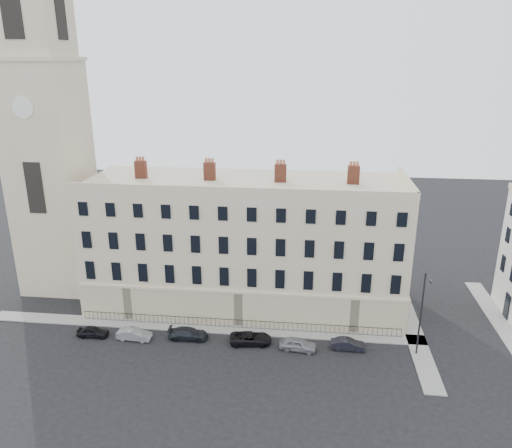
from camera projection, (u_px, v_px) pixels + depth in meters
The scene contains 14 objects.
ground at pixel (290, 360), 49.01m from camera, with size 160.00×160.00×0.00m, color black.
terrace at pixel (246, 243), 58.47m from camera, with size 36.22×12.22×17.00m.
church_tower at pixel (47, 141), 59.29m from camera, with size 8.00×8.13×44.00m.
pavement_terrace at pixel (201, 328), 54.74m from camera, with size 48.00×2.00×0.12m, color gray.
pavement_east_return at pixel (411, 325), 55.15m from camera, with size 2.00×24.00×0.12m, color gray.
pavement_adjacent at pixel (499, 321), 55.98m from camera, with size 2.00×20.00×0.12m, color gray.
railings at pixel (238, 324), 54.54m from camera, with size 35.00×0.04×0.96m.
car_a at pixel (93, 332), 52.96m from camera, with size 1.32×3.29×1.12m, color black.
car_b at pixel (134, 334), 52.41m from camera, with size 1.27×3.64×1.20m, color gray.
car_c at pixel (188, 334), 52.51m from camera, with size 1.70×4.19×1.22m, color black.
car_d at pixel (251, 338), 51.67m from camera, with size 2.01×4.35×1.21m, color black.
car_e at pixel (298, 344), 50.54m from camera, with size 1.53×3.80×1.30m, color gray.
car_f at pixel (348, 344), 50.64m from camera, with size 1.22×3.50×1.15m, color black.
streetlamp at pixel (422, 311), 48.25m from camera, with size 0.35×1.94×8.97m.
Camera 1 is at (1.32, -42.16, 28.54)m, focal length 35.00 mm.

